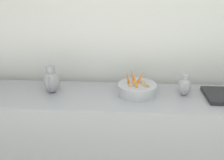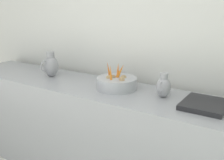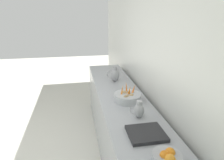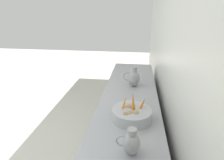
{
  "view_description": "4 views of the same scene",
  "coord_description": "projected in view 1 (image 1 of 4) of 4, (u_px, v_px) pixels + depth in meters",
  "views": [
    {
      "loc": [
        0.57,
        -0.15,
        1.91
      ],
      "look_at": [
        -1.4,
        -0.29,
        1.14
      ],
      "focal_mm": 40.97,
      "sensor_mm": 36.0,
      "label": 1
    },
    {
      "loc": [
        0.29,
        1.08,
        1.64
      ],
      "look_at": [
        -1.5,
        -0.08,
        1.03
      ],
      "focal_mm": 42.23,
      "sensor_mm": 36.0,
      "label": 2
    },
    {
      "loc": [
        -0.94,
        2.18,
        2.04
      ],
      "look_at": [
        -1.44,
        -0.48,
        1.1
      ],
      "focal_mm": 31.78,
      "sensor_mm": 36.0,
      "label": 3
    },
    {
      "loc": [
        -1.59,
        1.38,
        1.86
      ],
      "look_at": [
        -1.34,
        -0.46,
        1.16
      ],
      "focal_mm": 30.14,
      "sensor_mm": 36.0,
      "label": 4
    }
  ],
  "objects": [
    {
      "name": "metal_pitcher_tall",
      "position": [
        51.0,
        81.0,
        2.33
      ],
      "size": [
        0.21,
        0.15,
        0.25
      ],
      "color": "#939399",
      "rests_on": "prep_counter"
    },
    {
      "name": "tile_wall_left",
      "position": [
        174.0,
        26.0,
        2.46
      ],
      "size": [
        0.1,
        7.58,
        3.0
      ],
      "primitive_type": "cube",
      "color": "silver",
      "rests_on": "ground_plane"
    },
    {
      "name": "vegetable_colander",
      "position": [
        137.0,
        89.0,
        2.31
      ],
      "size": [
        0.35,
        0.35,
        0.23
      ],
      "color": "#ADAFB5",
      "rests_on": "prep_counter"
    },
    {
      "name": "counter_sink_basin",
      "position": [
        223.0,
        96.0,
        2.26
      ],
      "size": [
        0.34,
        0.3,
        0.04
      ],
      "primitive_type": "cube",
      "color": "#232326",
      "rests_on": "prep_counter"
    },
    {
      "name": "prep_counter",
      "position": [
        119.0,
        139.0,
        2.48
      ],
      "size": [
        0.63,
        3.31,
        0.94
      ],
      "primitive_type": "cube",
      "color": "#9EA0A5",
      "rests_on": "ground_plane"
    },
    {
      "name": "metal_pitcher_short",
      "position": [
        185.0,
        86.0,
        2.28
      ],
      "size": [
        0.17,
        0.12,
        0.2
      ],
      "color": "#A3A3A8",
      "rests_on": "prep_counter"
    }
  ]
}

